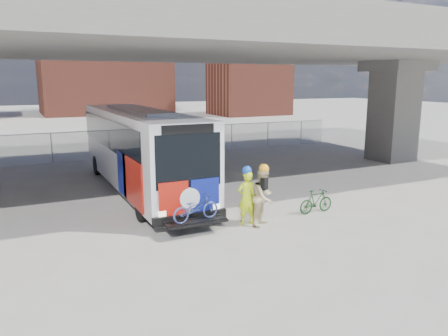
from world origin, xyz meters
TOP-DOWN VIEW (x-y plane):
  - ground at (0.00, 0.00)m, footprint 160.00×160.00m
  - bus at (-2.00, 3.42)m, footprint 2.67×12.96m
  - overpass at (0.00, 4.00)m, footprint 40.00×16.00m
  - chainlink_fence at (0.00, 12.00)m, footprint 30.00×0.06m
  - brick_buildings at (1.23, 48.23)m, footprint 54.00×22.00m
  - smokestack at (14.00, 55.00)m, footprint 2.20×2.20m
  - bollard at (0.43, -2.91)m, footprint 0.30×0.30m
  - cyclist_hivis at (-0.02, -2.91)m, footprint 0.69×0.46m
  - cyclist_tan at (0.45, -3.23)m, footprint 1.20×1.13m
  - bike_parked at (2.94, -2.91)m, footprint 1.50×0.47m

SIDE VIEW (x-z plane):
  - ground at x=0.00m, z-range 0.00..0.00m
  - bike_parked at x=2.94m, z-range 0.00..0.89m
  - bollard at x=0.43m, z-range 0.04..1.18m
  - cyclist_hivis at x=-0.02m, z-range -0.04..2.02m
  - cyclist_tan at x=0.45m, z-range -0.06..2.08m
  - chainlink_fence at x=0.00m, z-range -13.58..16.42m
  - bus at x=-2.00m, z-range 0.26..3.95m
  - brick_buildings at x=1.23m, z-range -0.58..11.42m
  - overpass at x=0.00m, z-range 2.57..10.52m
  - smokestack at x=14.00m, z-range 0.00..25.00m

